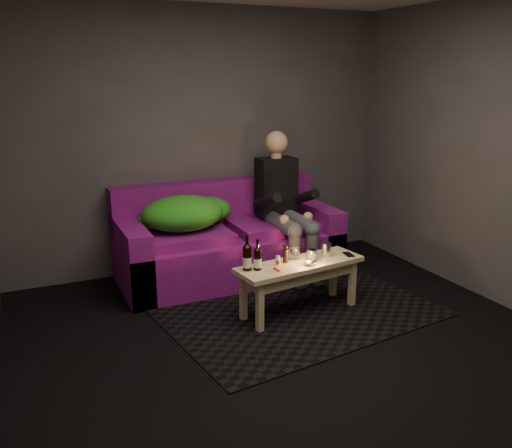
{
  "coord_description": "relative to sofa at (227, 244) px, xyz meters",
  "views": [
    {
      "loc": [
        -1.76,
        -2.94,
        1.96
      ],
      "look_at": [
        0.21,
        1.41,
        0.62
      ],
      "focal_mm": 38.0,
      "sensor_mm": 36.0,
      "label": 1
    }
  ],
  "objects": [
    {
      "name": "sofa",
      "position": [
        0.0,
        0.0,
        0.0
      ],
      "size": [
        2.11,
        0.95,
        0.91
      ],
      "color": "#670D52",
      "rests_on": "floor"
    },
    {
      "name": "smartphone",
      "position": [
        0.7,
        -1.08,
        0.13
      ],
      "size": [
        0.08,
        0.14,
        0.01
      ],
      "primitive_type": "cube",
      "rotation": [
        0.0,
        0.0,
        -0.14
      ],
      "color": "black",
      "rests_on": "coffee_table"
    },
    {
      "name": "person",
      "position": [
        0.54,
        -0.17,
        0.4
      ],
      "size": [
        0.38,
        0.88,
        1.41
      ],
      "color": "black",
      "rests_on": "sofa"
    },
    {
      "name": "salt_shaker",
      "position": [
        0.03,
        -1.07,
        0.16
      ],
      "size": [
        0.05,
        0.05,
        0.08
      ],
      "primitive_type": "cylinder",
      "rotation": [
        0.0,
        0.0,
        -0.29
      ],
      "color": "silver",
      "rests_on": "coffee_table"
    },
    {
      "name": "coffee_table",
      "position": [
        0.23,
        -1.08,
        0.04
      ],
      "size": [
        1.14,
        0.49,
        0.45
      ],
      "rotation": [
        0.0,
        0.0,
        0.13
      ],
      "color": "tan",
      "rests_on": "rug"
    },
    {
      "name": "tumbler_back",
      "position": [
        0.22,
        -0.99,
        0.17
      ],
      "size": [
        0.1,
        0.1,
        0.1
      ],
      "primitive_type": "cylinder",
      "rotation": [
        0.0,
        0.0,
        0.18
      ],
      "color": "white",
      "rests_on": "coffee_table"
    },
    {
      "name": "pepper_mill",
      "position": [
        0.12,
        -1.03,
        0.18
      ],
      "size": [
        0.05,
        0.05,
        0.12
      ],
      "primitive_type": "cylinder",
      "rotation": [
        0.0,
        0.0,
        -0.05
      ],
      "color": "black",
      "rests_on": "coffee_table"
    },
    {
      "name": "tumbler_front",
      "position": [
        0.33,
        -1.1,
        0.17
      ],
      "size": [
        0.09,
        0.09,
        0.1
      ],
      "primitive_type": "cylinder",
      "rotation": [
        0.0,
        0.0,
        -0.06
      ],
      "color": "white",
      "rests_on": "coffee_table"
    },
    {
      "name": "beer_bottle_a",
      "position": [
        -0.24,
        -1.07,
        0.23
      ],
      "size": [
        0.07,
        0.07,
        0.29
      ],
      "color": "black",
      "rests_on": "coffee_table"
    },
    {
      "name": "steel_cup",
      "position": [
        0.5,
        -1.04,
        0.18
      ],
      "size": [
        0.1,
        0.1,
        0.12
      ],
      "primitive_type": "cylinder",
      "rotation": [
        0.0,
        0.0,
        -0.22
      ],
      "color": "silver",
      "rests_on": "coffee_table"
    },
    {
      "name": "green_blanket",
      "position": [
        -0.41,
        -0.01,
        0.36
      ],
      "size": [
        0.93,
        0.63,
        0.32
      ],
      "color": "#248E19",
      "rests_on": "sofa"
    },
    {
      "name": "floor",
      "position": [
        -0.08,
        -1.82,
        -0.33
      ],
      "size": [
        4.5,
        4.5,
        0.0
      ],
      "primitive_type": "plane",
      "color": "black",
      "rests_on": "ground"
    },
    {
      "name": "rug",
      "position": [
        0.23,
        -1.03,
        -0.32
      ],
      "size": [
        2.4,
        1.88,
        0.01
      ],
      "primitive_type": "cube",
      "rotation": [
        0.0,
        0.0,
        0.13
      ],
      "color": "black",
      "rests_on": "floor"
    },
    {
      "name": "red_lighter",
      "position": [
        -0.03,
        -1.17,
        0.13
      ],
      "size": [
        0.03,
        0.08,
        0.01
      ],
      "primitive_type": "cube",
      "rotation": [
        0.0,
        0.0,
        0.13
      ],
      "color": "red",
      "rests_on": "coffee_table"
    },
    {
      "name": "room",
      "position": [
        -0.08,
        -1.35,
        1.31
      ],
      "size": [
        4.5,
        4.5,
        4.5
      ],
      "color": "silver",
      "rests_on": "ground"
    },
    {
      "name": "beer_bottle_b",
      "position": [
        -0.16,
        -1.1,
        0.21
      ],
      "size": [
        0.06,
        0.06,
        0.25
      ],
      "color": "black",
      "rests_on": "coffee_table"
    },
    {
      "name": "tealight",
      "position": [
        0.25,
        -1.17,
        0.14
      ],
      "size": [
        0.06,
        0.06,
        0.04
      ],
      "color": "white",
      "rests_on": "coffee_table"
    }
  ]
}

